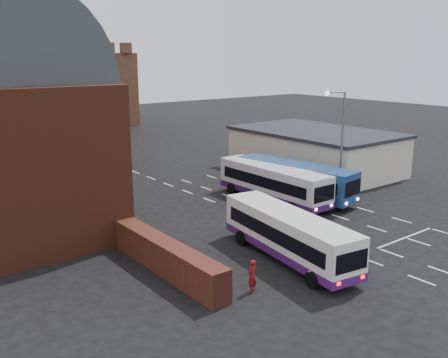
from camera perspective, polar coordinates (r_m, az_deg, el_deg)
ground at (r=32.96m, az=10.82°, el=-7.05°), size 180.00×180.00×0.00m
forecourt_wall at (r=27.88m, az=-6.54°, el=-8.89°), size 1.20×10.00×1.80m
cream_building at (r=52.20m, az=10.37°, el=3.24°), size 10.40×16.40×4.25m
brick_terrace at (r=68.59m, az=-23.26°, el=7.70°), size 22.00×10.00×11.00m
castle_keep at (r=91.12m, az=-19.28°, el=9.65°), size 22.00×22.00×12.00m
bus_white_outbound at (r=29.39m, az=7.38°, el=-6.08°), size 3.81×10.56×2.82m
bus_white_inbound at (r=40.71m, az=5.63°, el=-0.22°), size 2.76×10.83×2.95m
bus_blue at (r=41.94m, az=8.05°, el=0.14°), size 3.99×11.10×2.96m
bus_red_double at (r=59.34m, az=-15.92°, el=4.41°), size 4.11×11.33×4.43m
street_lamp at (r=41.27m, az=13.00°, el=4.90°), size 1.72×0.86×8.99m
pedestrian_red at (r=25.67m, az=3.22°, el=-11.01°), size 0.73×0.60×1.72m
pedestrian_beige at (r=26.68m, az=9.83°, el=-10.23°), size 1.03×0.97×1.69m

